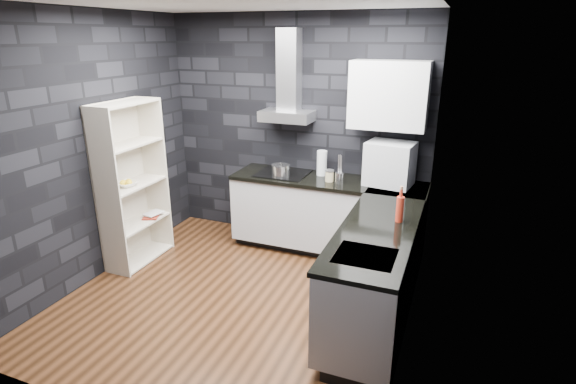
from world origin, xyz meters
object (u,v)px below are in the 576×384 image
Objects in this scene: appliance_garage at (390,165)px; fruit_bowl at (127,184)px; utensil_crock at (339,178)px; bookshelf at (133,185)px; storage_jar at (329,176)px; glass_vase at (322,163)px; red_bottle at (400,209)px; pot at (281,171)px.

appliance_garage is 2.29× the size of fruit_bowl.
utensil_crock is 0.07× the size of bookshelf.
bookshelf is 0.09m from fruit_bowl.
storage_jar is 0.24× the size of appliance_garage.
glass_vase reaches higher than utensil_crock.
bookshelf reaches higher than red_bottle.
glass_vase is 0.59× the size of appliance_garage.
utensil_crock is 2.26m from bookshelf.
fruit_bowl is at bearing -85.04° from bookshelf.
storage_jar is 1.25m from red_bottle.
glass_vase is 2.49× the size of storage_jar.
red_bottle is at bearing -29.51° from pot.
appliance_garage is 0.27× the size of bookshelf.
glass_vase reaches higher than pot.
appliance_garage reaches higher than storage_jar.
utensil_crock is at bearing -156.05° from appliance_garage.
pot is 1.22m from appliance_garage.
bookshelf reaches higher than appliance_garage.
pot is at bearing -163.56° from appliance_garage.
storage_jar is 2.16m from bookshelf.
bookshelf is 8.46× the size of fruit_bowl.
fruit_bowl is at bearing -154.94° from utensil_crock.
fruit_bowl is at bearing -146.59° from glass_vase.
red_bottle is (0.77, -0.86, 0.05)m from utensil_crock.
pot is at bearing 36.26° from bookshelf.
glass_vase is at bearing 134.10° from red_bottle.
utensil_crock is at bearing -9.92° from storage_jar.
utensil_crock is at bearing 25.06° from fruit_bowl.
pot is at bearing -177.06° from utensil_crock.
bookshelf reaches higher than storage_jar.
red_bottle is 0.13× the size of bookshelf.
storage_jar is 0.12m from utensil_crock.
pot is 0.49m from glass_vase.
fruit_bowl is (-2.85, -0.11, -0.08)m from red_bottle.
bookshelf is (-1.96, -0.91, -0.06)m from storage_jar.
utensil_crock is 0.56× the size of fruit_bowl.
utensil_crock is (0.68, 0.04, -0.01)m from pot.
pot is at bearing 150.49° from red_bottle.
pot is 0.42× the size of appliance_garage.
fruit_bowl is (0.00, -0.09, 0.04)m from bookshelf.
fruit_bowl is (-2.08, -0.97, -0.02)m from utensil_crock.
glass_vase reaches higher than storage_jar.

